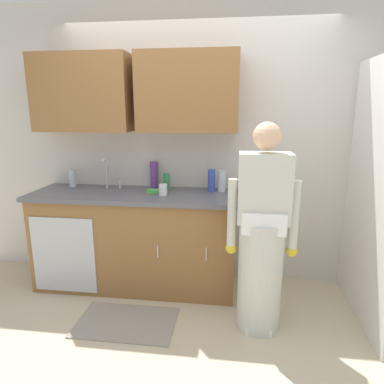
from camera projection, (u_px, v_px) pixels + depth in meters
name	position (u px, v px, depth m)	size (l,w,h in m)	color
ground_plane	(181.00, 331.00, 2.66)	(9.00, 9.00, 0.00)	beige
kitchen_wall_with_uppers	(182.00, 134.00, 3.29)	(4.80, 0.44, 2.70)	beige
closet_door_panel	(372.00, 196.00, 2.62)	(1.10, 0.04, 2.10)	silver
counter_cabinet	(136.00, 241.00, 3.30)	(1.90, 0.62, 0.90)	brown
countertop	(135.00, 195.00, 3.19)	(1.96, 0.66, 0.04)	#595960
sink	(106.00, 193.00, 3.23)	(0.50, 0.36, 0.35)	#B7BABF
person_at_sink	(261.00, 245.00, 2.58)	(0.55, 0.34, 1.62)	white
floor_mat	(126.00, 322.00, 2.76)	(0.80, 0.50, 0.01)	gray
bottle_soap	(222.00, 181.00, 3.21)	(0.07, 0.07, 0.20)	silver
bottle_cleaner_spray	(166.00, 182.00, 3.27)	(0.06, 0.06, 0.16)	#2D8C4C
bottle_water_short	(72.00, 178.00, 3.42)	(0.07, 0.07, 0.18)	silver
bottle_dish_liquid	(211.00, 181.00, 3.21)	(0.07, 0.07, 0.21)	#334CB2
bottle_water_tall	(154.00, 175.00, 3.36)	(0.07, 0.07, 0.26)	#66388C
cup_by_sink	(163.00, 190.00, 3.07)	(0.08, 0.08, 0.10)	white
sponge	(153.00, 191.00, 3.19)	(0.11, 0.07, 0.03)	#4CBF4C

